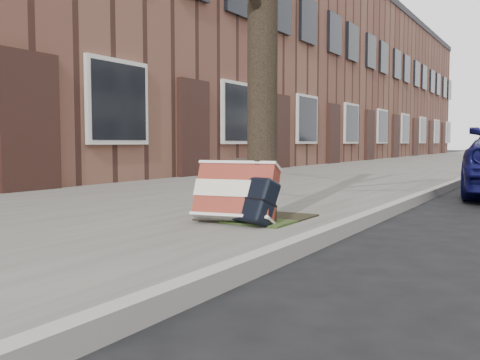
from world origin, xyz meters
The scene contains 6 objects.
ground centered at (0.00, 0.00, 0.00)m, with size 120.00×120.00×0.00m, color black.
near_sidewalk centered at (-3.70, 15.00, 0.06)m, with size 5.00×70.00×0.12m, color slate.
house_near centered at (-9.60, 16.00, 3.50)m, with size 6.80×40.00×7.00m, color brown.
dirt_patch centered at (-2.00, 1.20, 0.13)m, with size 0.85×0.85×0.01m, color black.
suitcase_red centered at (-2.01, 0.84, 0.38)m, with size 0.68×0.19×0.49m, color maroon.
suitcase_navy centered at (-1.91, 0.84, 0.33)m, with size 0.54×0.17×0.38m, color black.
Camera 1 is at (0.32, -3.03, 0.81)m, focal length 40.00 mm.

